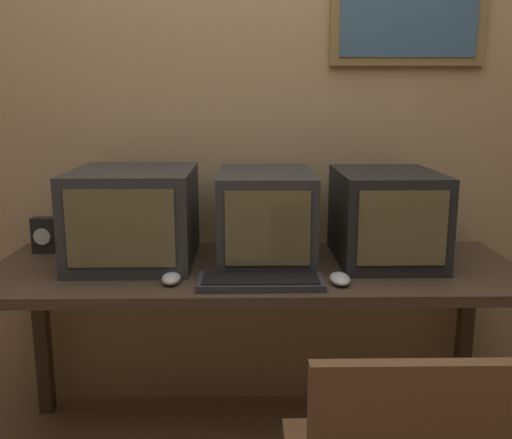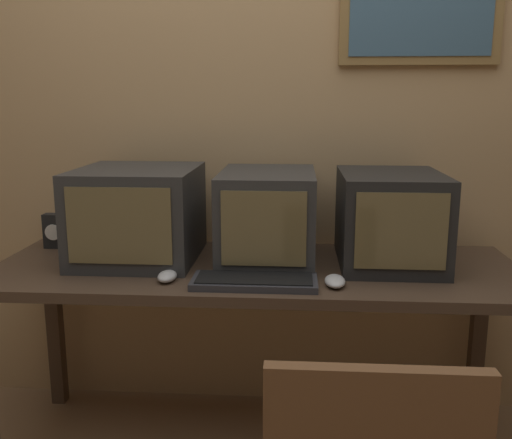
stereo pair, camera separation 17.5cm
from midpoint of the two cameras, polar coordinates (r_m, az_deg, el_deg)
wall_back at (r=2.38m, az=2.98°, el=11.50°), size 8.00×0.08×2.60m
desk at (r=2.08m, az=2.42°, el=-6.69°), size 1.89×0.68×0.73m
monitor_left at (r=2.14m, az=-9.40°, el=0.54°), size 0.43×0.48×0.34m
monitor_center at (r=2.10m, az=3.53°, el=0.33°), size 0.34×0.49×0.33m
monitor_right at (r=2.13m, az=15.54°, el=0.07°), size 0.36×0.47×0.33m
keyboard_main at (r=1.84m, az=2.58°, el=-6.23°), size 0.40×0.17×0.03m
mouse_near_keyboard at (r=1.86m, az=10.59°, el=-6.11°), size 0.07×0.12×0.03m
mouse_far_corner at (r=1.89m, az=-6.26°, el=-5.70°), size 0.06×0.10×0.03m
desk_clock at (r=2.39m, az=-17.47°, el=-1.11°), size 0.09×0.05×0.14m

